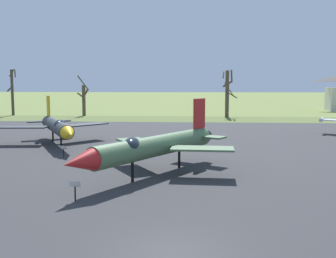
{
  "coord_description": "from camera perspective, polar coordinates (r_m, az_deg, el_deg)",
  "views": [
    {
      "loc": [
        0.83,
        -13.53,
        5.91
      ],
      "look_at": [
        -1.54,
        19.74,
        2.24
      ],
      "focal_mm": 43.27,
      "sensor_mm": 36.0,
      "label": 1
    }
  ],
  "objects": [
    {
      "name": "bare_tree_center",
      "position": [
        73.24,
        8.34,
        5.16
      ],
      "size": [
        1.96,
        2.14,
        8.55
      ],
      "color": "brown",
      "rests_on": "ground"
    },
    {
      "name": "info_placard_front_right",
      "position": [
        33.81,
        -14.49,
        -2.94
      ],
      "size": [
        0.52,
        0.28,
        0.98
      ],
      "color": "black",
      "rests_on": "ground"
    },
    {
      "name": "jet_fighter_front_left",
      "position": [
        26.05,
        -2.07,
        -2.4
      ],
      "size": [
        9.51,
        13.18,
        4.87
      ],
      "color": "#4C6B47",
      "rests_on": "ground"
    },
    {
      "name": "asphalt_apron",
      "position": [
        32.53,
        2.54,
        -4.15
      ],
      "size": [
        80.11,
        61.48,
        0.05
      ],
      "primitive_type": "cube",
      "color": "#333335",
      "rests_on": "ground"
    },
    {
      "name": "ground_plane",
      "position": [
        14.79,
        0.54,
        -17.29
      ],
      "size": [
        600.0,
        600.0,
        0.0
      ],
      "primitive_type": "plane",
      "color": "olive"
    },
    {
      "name": "bare_tree_left_of_center",
      "position": [
        77.83,
        -11.78,
        4.19
      ],
      "size": [
        2.39,
        2.22,
        7.6
      ],
      "color": "brown",
      "rests_on": "ground"
    },
    {
      "name": "bare_tree_right_of_center",
      "position": [
        74.31,
        8.49,
        4.37
      ],
      "size": [
        2.38,
        2.4,
        7.43
      ],
      "color": "#42382D",
      "rests_on": "ground"
    },
    {
      "name": "info_placard_front_left",
      "position": [
        21.07,
        -12.96,
        -8.2
      ],
      "size": [
        0.57,
        0.24,
        1.12
      ],
      "color": "black",
      "rests_on": "ground"
    },
    {
      "name": "jet_fighter_front_right",
      "position": [
        40.58,
        -15.38,
        0.38
      ],
      "size": [
        10.3,
        12.9,
        4.73
      ],
      "color": "#33383D",
      "rests_on": "ground"
    },
    {
      "name": "bare_tree_far_left",
      "position": [
        82.83,
        -21.08,
        4.98
      ],
      "size": [
        1.95,
        1.43,
        8.92
      ],
      "color": "#42382D",
      "rests_on": "ground"
    },
    {
      "name": "grass_verge_strip",
      "position": [
        68.98,
        3.36,
        1.38
      ],
      "size": [
        140.11,
        12.0,
        0.06
      ],
      "primitive_type": "cube",
      "color": "#576633",
      "rests_on": "ground"
    }
  ]
}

